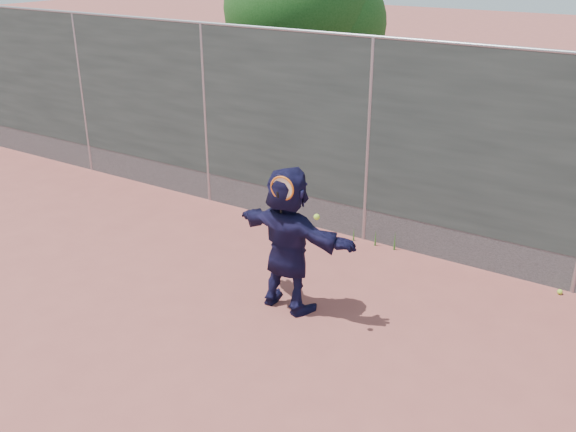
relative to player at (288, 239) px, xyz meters
The scene contains 7 objects.
ground 1.53m from the player, 93.83° to the right, with size 80.00×80.00×0.00m, color #9E4C42.
player is the anchor object (origin of this frame).
ball_ground 3.62m from the player, 37.21° to the left, with size 0.07×0.07×0.07m, color #ACE031.
fence 2.37m from the player, 92.07° to the left, with size 20.00×0.06×3.03m.
swing_action 0.72m from the player, 64.84° to the right, with size 0.67×0.18×0.51m.
tree_left 6.41m from the player, 118.82° to the left, with size 3.15×3.00×4.53m.
weed_clump 2.30m from the player, 84.37° to the left, with size 0.68×0.07×0.30m.
Camera 1 is at (3.80, -4.59, 4.17)m, focal length 40.00 mm.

